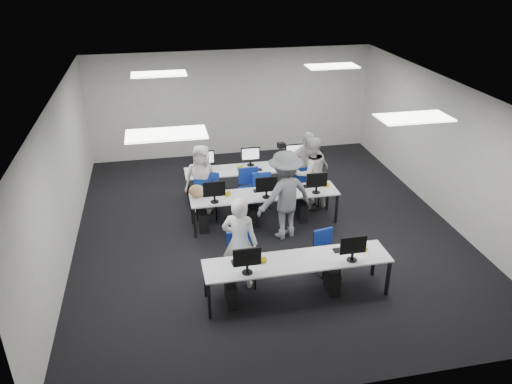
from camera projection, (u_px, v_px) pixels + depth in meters
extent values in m
plane|color=black|center=(266.00, 227.00, 10.86)|extent=(9.00, 9.00, 0.00)
plane|color=white|center=(268.00, 92.00, 9.53)|extent=(9.00, 9.00, 0.00)
cube|color=beige|center=(232.00, 103.00, 14.15)|extent=(8.00, 0.02, 3.00)
cube|color=beige|center=(346.00, 302.00, 6.24)|extent=(8.00, 0.02, 3.00)
cube|color=beige|center=(62.00, 181.00, 9.48)|extent=(0.02, 9.00, 3.00)
cube|color=beige|center=(445.00, 150.00, 10.91)|extent=(0.02, 9.00, 3.00)
cube|color=white|center=(166.00, 134.00, 7.42)|extent=(1.20, 0.60, 0.02)
cube|color=white|center=(414.00, 118.00, 8.14)|extent=(1.20, 0.60, 0.02)
cube|color=white|center=(159.00, 74.00, 10.94)|extent=(1.20, 0.60, 0.02)
cube|color=white|center=(332.00, 66.00, 11.66)|extent=(1.20, 0.60, 0.02)
cube|color=silver|center=(298.00, 261.00, 8.43)|extent=(3.20, 0.70, 0.03)
cube|color=black|center=(209.00, 301.00, 8.05)|extent=(0.05, 0.05, 0.70)
cube|color=black|center=(205.00, 279.00, 8.58)|extent=(0.05, 0.05, 0.70)
cube|color=black|center=(388.00, 278.00, 8.61)|extent=(0.05, 0.05, 0.70)
cube|color=black|center=(374.00, 259.00, 9.14)|extent=(0.05, 0.05, 0.70)
cube|color=silver|center=(264.00, 194.00, 10.72)|extent=(3.20, 0.70, 0.03)
cube|color=black|center=(195.00, 223.00, 10.34)|extent=(0.05, 0.05, 0.70)
cube|color=black|center=(192.00, 209.00, 10.86)|extent=(0.05, 0.05, 0.70)
cube|color=black|center=(336.00, 209.00, 10.89)|extent=(0.05, 0.05, 0.70)
cube|color=black|center=(328.00, 197.00, 11.42)|extent=(0.05, 0.05, 0.70)
cube|color=silver|center=(252.00, 169.00, 11.95)|extent=(3.20, 0.70, 0.03)
cube|color=black|center=(189.00, 193.00, 11.57)|extent=(0.05, 0.05, 0.70)
cube|color=black|center=(187.00, 183.00, 12.10)|extent=(0.05, 0.05, 0.70)
cube|color=black|center=(317.00, 182.00, 12.12)|extent=(0.05, 0.05, 0.70)
cube|color=black|center=(310.00, 172.00, 12.65)|extent=(0.05, 0.05, 0.70)
cube|color=navy|center=(247.00, 257.00, 7.97)|extent=(0.46, 0.04, 0.32)
cube|color=black|center=(244.00, 261.00, 8.38)|extent=(0.42, 0.14, 0.02)
ellipsoid|color=black|center=(261.00, 259.00, 8.43)|extent=(0.07, 0.10, 0.04)
cube|color=black|center=(231.00, 294.00, 8.45)|extent=(0.18, 0.40, 0.42)
cube|color=white|center=(353.00, 245.00, 8.30)|extent=(0.46, 0.04, 0.32)
cube|color=black|center=(345.00, 250.00, 8.71)|extent=(0.42, 0.14, 0.02)
ellipsoid|color=black|center=(361.00, 247.00, 8.76)|extent=(0.07, 0.10, 0.04)
cube|color=black|center=(332.00, 281.00, 8.77)|extent=(0.18, 0.40, 0.42)
cube|color=white|center=(214.00, 189.00, 10.22)|extent=(0.46, 0.04, 0.32)
cube|color=black|center=(213.00, 195.00, 10.63)|extent=(0.42, 0.14, 0.02)
ellipsoid|color=black|center=(227.00, 193.00, 10.68)|extent=(0.07, 0.10, 0.04)
cube|color=black|center=(203.00, 221.00, 10.70)|extent=(0.18, 0.40, 0.42)
cube|color=white|center=(266.00, 184.00, 10.42)|extent=(0.46, 0.04, 0.32)
cube|color=black|center=(263.00, 190.00, 10.83)|extent=(0.42, 0.14, 0.02)
ellipsoid|color=black|center=(277.00, 189.00, 10.88)|extent=(0.07, 0.10, 0.04)
cube|color=black|center=(253.00, 216.00, 10.90)|extent=(0.18, 0.40, 0.42)
cube|color=white|center=(317.00, 180.00, 10.62)|extent=(0.46, 0.04, 0.32)
cube|color=black|center=(312.00, 186.00, 11.03)|extent=(0.42, 0.14, 0.02)
ellipsoid|color=black|center=(325.00, 184.00, 11.08)|extent=(0.07, 0.10, 0.04)
cube|color=black|center=(302.00, 211.00, 11.09)|extent=(0.18, 0.40, 0.42)
cube|color=white|center=(205.00, 157.00, 11.77)|extent=(0.46, 0.04, 0.32)
cube|color=black|center=(207.00, 174.00, 11.62)|extent=(0.42, 0.14, 0.02)
ellipsoid|color=black|center=(194.00, 175.00, 11.56)|extent=(0.07, 0.10, 0.04)
cube|color=black|center=(217.00, 191.00, 12.02)|extent=(0.18, 0.40, 0.42)
cube|color=white|center=(250.00, 154.00, 11.97)|extent=(0.46, 0.04, 0.32)
cube|color=black|center=(253.00, 170.00, 11.81)|extent=(0.42, 0.14, 0.02)
ellipsoid|color=black|center=(241.00, 171.00, 11.76)|extent=(0.07, 0.10, 0.04)
cube|color=black|center=(262.00, 187.00, 12.22)|extent=(0.18, 0.40, 0.42)
cube|color=white|center=(295.00, 150.00, 12.17)|extent=(0.46, 0.04, 0.32)
cube|color=black|center=(298.00, 166.00, 12.01)|extent=(0.42, 0.14, 0.02)
ellipsoid|color=black|center=(286.00, 167.00, 11.95)|extent=(0.07, 0.10, 0.04)
cube|color=black|center=(305.00, 183.00, 12.41)|extent=(0.18, 0.40, 0.42)
cube|color=navy|center=(241.00, 260.00, 8.86)|extent=(0.47, 0.44, 0.06)
cube|color=navy|center=(239.00, 241.00, 8.92)|extent=(0.44, 0.05, 0.38)
cube|color=navy|center=(327.00, 252.00, 9.20)|extent=(0.47, 0.46, 0.05)
cube|color=navy|center=(323.00, 237.00, 9.25)|extent=(0.39, 0.12, 0.33)
cube|color=navy|center=(208.00, 196.00, 11.10)|extent=(0.59, 0.57, 0.07)
cube|color=navy|center=(209.00, 181.00, 11.17)|extent=(0.46, 0.18, 0.39)
cube|color=navy|center=(251.00, 191.00, 11.36)|extent=(0.50, 0.48, 0.07)
cube|color=navy|center=(248.00, 175.00, 11.43)|extent=(0.46, 0.08, 0.39)
cube|color=navy|center=(307.00, 188.00, 11.59)|extent=(0.54, 0.53, 0.06)
cube|color=navy|center=(303.00, 175.00, 11.63)|extent=(0.41, 0.17, 0.36)
cube|color=navy|center=(203.00, 193.00, 11.40)|extent=(0.45, 0.43, 0.06)
cube|color=navy|center=(203.00, 186.00, 11.12)|extent=(0.41, 0.07, 0.35)
cube|color=navy|center=(260.00, 187.00, 11.60)|extent=(0.47, 0.45, 0.06)
cube|color=navy|center=(261.00, 180.00, 11.30)|extent=(0.44, 0.07, 0.37)
cube|color=navy|center=(305.00, 182.00, 11.81)|extent=(0.49, 0.47, 0.06)
cube|color=navy|center=(308.00, 175.00, 11.50)|extent=(0.45, 0.08, 0.38)
ellipsoid|color=tan|center=(197.00, 191.00, 10.50)|extent=(0.38, 0.28, 0.28)
imported|color=silver|center=(240.00, 243.00, 8.66)|extent=(0.75, 0.65, 1.75)
imported|color=silver|center=(310.00, 173.00, 11.37)|extent=(0.94, 0.79, 1.72)
imported|color=silver|center=(202.00, 179.00, 11.24)|extent=(0.89, 0.72, 1.59)
imported|color=silver|center=(306.00, 168.00, 11.61)|extent=(1.07, 0.55, 1.75)
imported|color=slate|center=(285.00, 195.00, 10.14)|extent=(1.40, 1.07, 1.91)
cube|color=black|center=(281.00, 145.00, 9.83)|extent=(0.19, 0.22, 0.10)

